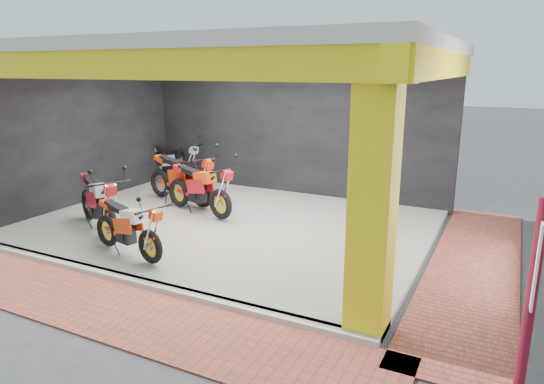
{
  "coord_description": "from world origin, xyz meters",
  "views": [
    {
      "loc": [
        5.17,
        -6.25,
        3.25
      ],
      "look_at": [
        1.04,
        1.96,
        0.9
      ],
      "focal_mm": 32.0,
      "sensor_mm": 36.0,
      "label": 1
    }
  ],
  "objects": [
    {
      "name": "moto_row_a",
      "position": [
        -1.47,
        0.14,
        0.78
      ],
      "size": [
        2.35,
        1.77,
        1.36
      ],
      "primitive_type": null,
      "rotation": [
        0.0,
        0.0,
        -0.49
      ],
      "color": "#B01219",
      "rests_on": "showroom_floor"
    },
    {
      "name": "paver_front",
      "position": [
        0.0,
        -1.8,
        0.01
      ],
      "size": [
        9.0,
        1.4,
        0.03
      ],
      "primitive_type": "cube",
      "color": "#993E32",
      "rests_on": "ground"
    },
    {
      "name": "header_beam_right",
      "position": [
        4.0,
        2.0,
        3.3
      ],
      "size": [
        0.3,
        6.4,
        0.4
      ],
      "primitive_type": "cube",
      "color": "yellow",
      "rests_on": "corner_column"
    },
    {
      "name": "moto_hero",
      "position": [
        0.02,
        -0.47,
        0.69
      ],
      "size": [
        2.05,
        1.13,
        1.19
      ],
      "primitive_type": null,
      "rotation": [
        0.0,
        0.0,
        -0.22
      ],
      "color": "red",
      "rests_on": "showroom_floor"
    },
    {
      "name": "back_wall",
      "position": [
        0.0,
        5.1,
        1.75
      ],
      "size": [
        8.2,
        0.2,
        3.5
      ],
      "primitive_type": "cube",
      "color": "black",
      "rests_on": "ground"
    },
    {
      "name": "paver_right",
      "position": [
        4.8,
        2.0,
        0.01
      ],
      "size": [
        1.4,
        7.0,
        0.03
      ],
      "primitive_type": "cube",
      "color": "#993E32",
      "rests_on": "ground"
    },
    {
      "name": "corner_column",
      "position": [
        3.75,
        -0.75,
        1.75
      ],
      "size": [
        0.5,
        0.5,
        3.5
      ],
      "primitive_type": "cube",
      "color": "yellow",
      "rests_on": "ground"
    },
    {
      "name": "moto_row_d",
      "position": [
        -2.8,
        4.45,
        0.76
      ],
      "size": [
        2.25,
        1.08,
        1.32
      ],
      "primitive_type": null,
      "rotation": [
        0.0,
        0.0,
        -0.13
      ],
      "color": "#AFB2B7",
      "rests_on": "showroom_floor"
    },
    {
      "name": "showroom_floor",
      "position": [
        0.0,
        2.0,
        0.05
      ],
      "size": [
        8.0,
        6.0,
        0.1
      ],
      "primitive_type": "cube",
      "color": "silver",
      "rests_on": "ground"
    },
    {
      "name": "ground",
      "position": [
        0.0,
        0.0,
        0.0
      ],
      "size": [
        80.0,
        80.0,
        0.0
      ],
      "primitive_type": "plane",
      "color": "#2D2D30",
      "rests_on": "ground"
    },
    {
      "name": "floor_kerb",
      "position": [
        0.0,
        -1.02,
        0.05
      ],
      "size": [
        8.0,
        0.2,
        0.1
      ],
      "primitive_type": "cube",
      "color": "silver",
      "rests_on": "ground"
    },
    {
      "name": "moto_row_b",
      "position": [
        -1.11,
        2.65,
        0.82
      ],
      "size": [
        2.48,
        1.37,
        1.43
      ],
      "primitive_type": null,
      "rotation": [
        0.0,
        0.0,
        -0.23
      ],
      "color": "red",
      "rests_on": "showroom_floor"
    },
    {
      "name": "header_beam_front",
      "position": [
        0.0,
        -1.0,
        3.3
      ],
      "size": [
        8.4,
        0.3,
        0.4
      ],
      "primitive_type": "cube",
      "color": "yellow",
      "rests_on": "corner_column"
    },
    {
      "name": "showroom_ceiling",
      "position": [
        0.0,
        2.0,
        3.6
      ],
      "size": [
        8.4,
        6.4,
        0.2
      ],
      "primitive_type": "cube",
      "color": "beige",
      "rests_on": "corner_column"
    },
    {
      "name": "signpost",
      "position": [
        5.44,
        -2.04,
        1.25
      ],
      "size": [
        0.09,
        0.32,
        2.28
      ],
      "rotation": [
        0.0,
        0.0,
        0.01
      ],
      "color": "maroon",
      "rests_on": "ground"
    },
    {
      "name": "left_wall",
      "position": [
        -4.1,
        2.0,
        1.75
      ],
      "size": [
        0.2,
        6.2,
        3.5
      ],
      "primitive_type": "cube",
      "color": "black",
      "rests_on": "ground"
    },
    {
      "name": "moto_row_c",
      "position": [
        -0.25,
        2.09,
        0.78
      ],
      "size": [
        2.36,
        1.39,
        1.35
      ],
      "primitive_type": null,
      "rotation": [
        0.0,
        0.0,
        -0.28
      ],
      "color": "red",
      "rests_on": "showroom_floor"
    }
  ]
}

